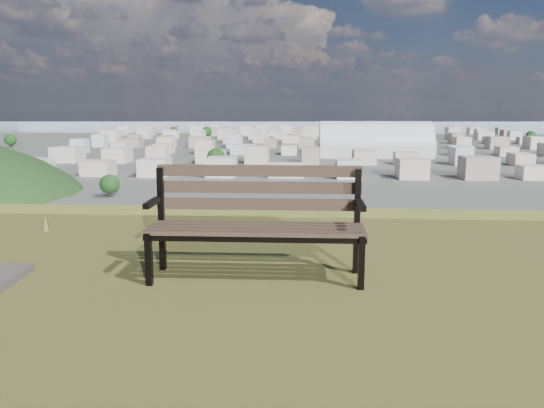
{
  "coord_description": "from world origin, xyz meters",
  "views": [
    {
      "loc": [
        -0.74,
        -3.04,
        26.47
      ],
      "look_at": [
        -1.18,
        3.35,
        25.3
      ],
      "focal_mm": 35.0,
      "sensor_mm": 36.0,
      "label": 1
    }
  ],
  "objects": [
    {
      "name": "park_bench",
      "position": [
        -1.18,
        1.46,
        25.54
      ],
      "size": [
        1.85,
        0.61,
        0.96
      ],
      "rotation": [
        0.0,
        0.0,
        0.01
      ],
      "color": "#423126",
      "rests_on": "hilltop_mesa"
    },
    {
      "name": "city_trees",
      "position": [
        -26.39,
        319.0,
        4.83
      ],
      "size": [
        406.52,
        387.2,
        9.98
      ],
      "color": "#37291B",
      "rests_on": "ground"
    },
    {
      "name": "city_blocks",
      "position": [
        0.0,
        394.44,
        3.5
      ],
      "size": [
        395.0,
        361.0,
        7.0
      ],
      "color": "silver",
      "rests_on": "ground"
    },
    {
      "name": "grass_tufts",
      "position": [
        0.44,
        -0.47,
        25.11
      ],
      "size": [
        12.49,
        7.38,
        0.28
      ],
      "color": "brown",
      "rests_on": "hilltop_mesa"
    },
    {
      "name": "far_hills",
      "position": [
        -60.92,
        1402.93,
        25.47
      ],
      "size": [
        2050.0,
        340.0,
        60.0
      ],
      "color": "#909EB3",
      "rests_on": "ground"
    },
    {
      "name": "arena",
      "position": [
        34.95,
        289.68,
        5.93
      ],
      "size": [
        59.93,
        26.04,
        25.15
      ],
      "rotation": [
        0.0,
        0.0,
        0.02
      ],
      "color": "beige",
      "rests_on": "ground"
    },
    {
      "name": "bay_water",
      "position": [
        0.0,
        900.0,
        0.0
      ],
      "size": [
        2400.0,
        700.0,
        0.12
      ],
      "primitive_type": "cube",
      "color": "#869DAB",
      "rests_on": "ground"
    }
  ]
}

